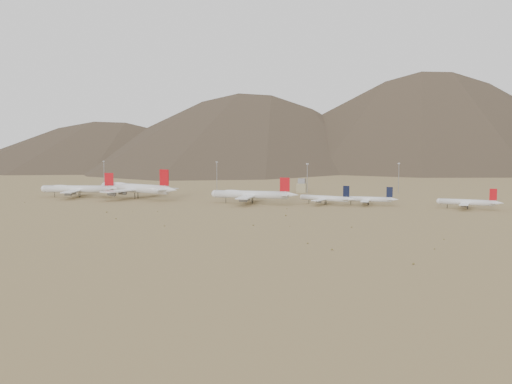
% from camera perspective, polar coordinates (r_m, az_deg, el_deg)
% --- Properties ---
extents(ground, '(3000.00, 3000.00, 0.00)m').
position_cam_1_polar(ground, '(445.28, -2.34, -1.32)').
color(ground, '#A58755').
rests_on(ground, ground).
extents(mountain_ridge, '(4400.00, 1000.00, 300.00)m').
position_cam_1_polar(mountain_ridge, '(1334.37, 8.59, 9.40)').
color(mountain_ridge, brown).
rests_on(mountain_ridge, ground).
extents(widebody_west, '(65.35, 51.10, 19.59)m').
position_cam_1_polar(widebody_west, '(530.61, -15.51, 0.27)').
color(widebody_west, silver).
rests_on(widebody_west, ground).
extents(widebody_centre, '(76.31, 60.97, 23.76)m').
position_cam_1_polar(widebody_centre, '(510.45, -10.68, 0.34)').
color(widebody_centre, silver).
rests_on(widebody_centre, ground).
extents(widebody_east, '(65.09, 49.79, 19.33)m').
position_cam_1_polar(widebody_east, '(464.84, -0.42, -0.22)').
color(widebody_east, silver).
rests_on(widebody_east, ground).
extents(narrowbody_a, '(41.71, 30.93, 14.16)m').
position_cam_1_polar(narrowbody_a, '(460.47, 6.25, -0.56)').
color(narrowbody_a, silver).
rests_on(narrowbody_a, ground).
extents(narrowbody_b, '(40.31, 28.84, 13.29)m').
position_cam_1_polar(narrowbody_b, '(461.44, 9.99, -0.63)').
color(narrowbody_b, silver).
rests_on(narrowbody_b, ground).
extents(narrowbody_c, '(43.08, 31.40, 14.30)m').
position_cam_1_polar(narrowbody_c, '(453.97, 18.36, -0.87)').
color(narrowbody_c, silver).
rests_on(narrowbody_c, ground).
extents(control_tower, '(8.00, 8.00, 12.00)m').
position_cam_1_polar(control_tower, '(554.66, 4.09, 0.50)').
color(control_tower, '#968B66').
rests_on(control_tower, ground).
extents(mast_far_west, '(2.00, 0.60, 25.70)m').
position_cam_1_polar(mast_far_west, '(609.59, -13.36, 1.63)').
color(mast_far_west, gray).
rests_on(mast_far_west, ground).
extents(mast_west, '(2.00, 0.60, 25.70)m').
position_cam_1_polar(mast_west, '(577.94, -3.50, 1.58)').
color(mast_west, gray).
rests_on(mast_west, ground).
extents(mast_centre, '(2.00, 0.60, 25.70)m').
position_cam_1_polar(mast_centre, '(541.91, 4.57, 1.33)').
color(mast_centre, gray).
rests_on(mast_centre, ground).
extents(mast_east, '(2.00, 0.60, 25.70)m').
position_cam_1_polar(mast_east, '(563.26, 12.57, 1.37)').
color(mast_east, gray).
rests_on(mast_east, ground).
extents(desert_scrub, '(415.89, 171.68, 0.81)m').
position_cam_1_polar(desert_scrub, '(352.43, -2.43, -2.99)').
color(desert_scrub, olive).
rests_on(desert_scrub, ground).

